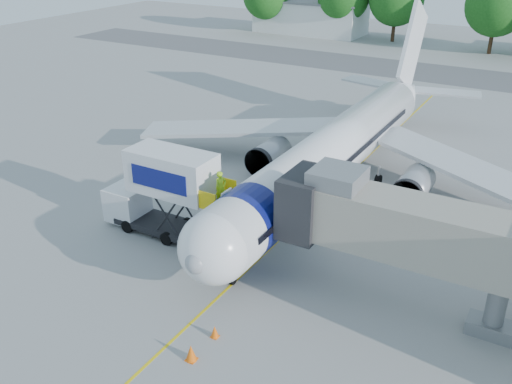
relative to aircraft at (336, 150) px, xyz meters
The scene contains 11 objects.
ground 5.07m from the aircraft, 90.00° to the right, with size 160.00×160.00×0.00m, color #9A9A97.
guidance_line 5.06m from the aircraft, 90.00° to the right, with size 0.15×70.00×0.01m, color yellow.
taxiway_strip 37.99m from the aircraft, 90.00° to the left, with size 120.00×10.00×0.01m, color #59595B.
aircraft is the anchor object (origin of this frame).
jet_bridge 13.77m from the aircraft, 54.30° to the right, with size 13.90×3.20×6.60m.
catering_hiloader 12.77m from the aircraft, 119.36° to the right, with size 8.50×2.44×5.50m.
ground_tug 20.93m from the aircraft, 86.66° to the right, with size 3.58×2.09×1.37m.
safety_cone_a 19.65m from the aircraft, 85.57° to the right, with size 0.50×0.50×0.79m.
safety_cone_b 17.91m from the aircraft, 84.99° to the right, with size 0.39×0.39×0.62m.
outbuilding_left 62.50m from the aircraft, 116.61° to the left, with size 18.40×8.40×5.30m.
tree_d 53.53m from the aircraft, 88.43° to the left, with size 8.61×8.61×10.98m.
Camera 1 is at (13.55, -30.59, 17.33)m, focal length 40.00 mm.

